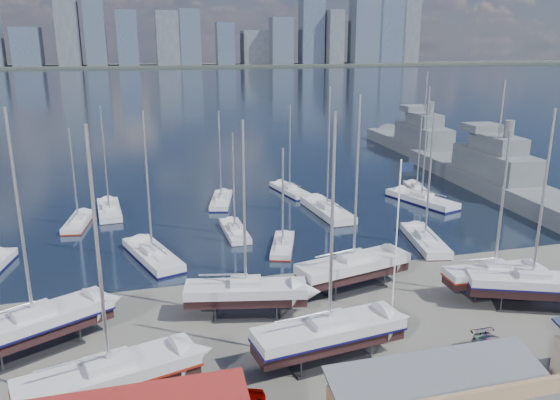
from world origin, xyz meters
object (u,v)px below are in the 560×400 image
object	(u,v)px
naval_ship_east	(494,180)
flagpole	(398,226)
sailboat_cradle_0	(34,324)
naval_ship_west	(422,147)

from	to	relation	value
naval_ship_east	flagpole	distance (m)	45.58
sailboat_cradle_0	naval_ship_west	size ratio (longest dim) A/B	0.39
sailboat_cradle_0	naval_ship_west	distance (m)	86.57
naval_ship_east	naval_ship_west	bearing A→B (deg)	-3.37
sailboat_cradle_0	naval_ship_east	size ratio (longest dim) A/B	0.38
flagpole	naval_ship_east	bearing A→B (deg)	44.42
naval_ship_west	sailboat_cradle_0	bearing A→B (deg)	136.41
sailboat_cradle_0	naval_ship_east	distance (m)	67.35
naval_ship_east	naval_ship_west	size ratio (longest dim) A/B	1.03
flagpole	sailboat_cradle_0	bearing A→B (deg)	178.19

